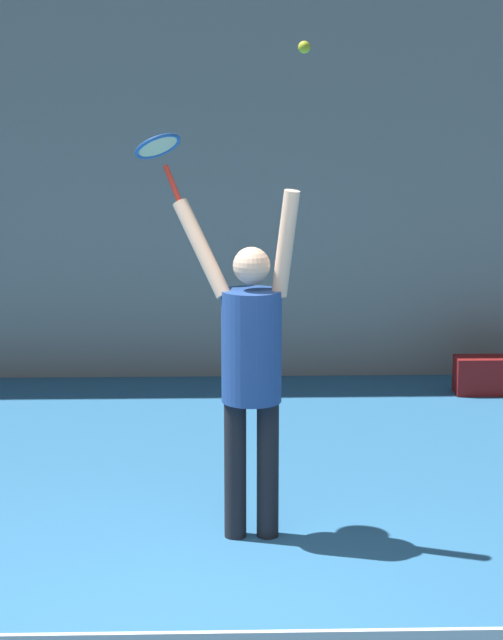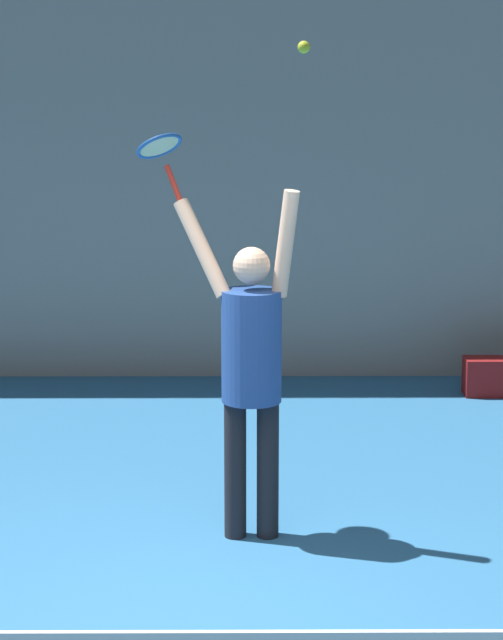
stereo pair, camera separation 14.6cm
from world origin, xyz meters
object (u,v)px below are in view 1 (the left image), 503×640
(tennis_racket, at_px, (159,150))
(equipment_bag, at_px, (502,375))
(tennis_player, at_px, (251,360))
(tennis_ball, at_px, (304,47))

(tennis_racket, distance_m, equipment_bag, 4.47)
(tennis_player, height_order, equipment_bag, tennis_player)
(tennis_player, xyz_separation_m, tennis_ball, (0.28, -0.12, 1.76))
(tennis_player, bearing_deg, tennis_ball, -22.87)
(tennis_player, distance_m, equipment_bag, 3.98)
(tennis_ball, bearing_deg, equipment_bag, 58.89)
(tennis_racket, bearing_deg, tennis_ball, -29.62)
(tennis_ball, height_order, equipment_bag, tennis_ball)
(tennis_player, distance_m, tennis_ball, 1.78)
(tennis_player, xyz_separation_m, equipment_bag, (2.25, 3.15, -0.91))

